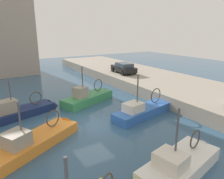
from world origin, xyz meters
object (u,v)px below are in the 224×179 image
at_px(fishing_boat_blue, 145,113).
at_px(fishing_boat_orange, 38,144).
at_px(parked_car_black, 124,68).
at_px(fishing_boat_white, 183,167).
at_px(fishing_boat_green, 90,101).
at_px(fishing_boat_navy, 21,115).

bearing_deg(fishing_boat_blue, fishing_boat_orange, -177.98).
distance_m(fishing_boat_blue, parked_car_black, 11.76).
height_order(fishing_boat_orange, fishing_boat_white, fishing_boat_white).
xyz_separation_m(fishing_boat_white, parked_car_black, (7.91, 16.97, 1.81)).
bearing_deg(fishing_boat_green, parked_car_black, 34.61).
relative_size(fishing_boat_navy, fishing_boat_white, 1.19).
bearing_deg(fishing_boat_orange, fishing_boat_green, 42.35).
height_order(fishing_boat_navy, parked_car_black, fishing_boat_navy).
bearing_deg(fishing_boat_navy, parked_car_black, 21.63).
bearing_deg(fishing_boat_navy, fishing_boat_green, 3.13).
relative_size(fishing_boat_white, parked_car_black, 1.43).
height_order(fishing_boat_orange, fishing_boat_green, fishing_boat_green).
relative_size(fishing_boat_blue, parked_car_black, 1.62).
height_order(fishing_boat_green, fishing_boat_navy, fishing_boat_green).
xyz_separation_m(fishing_boat_blue, fishing_boat_white, (-2.94, -6.47, -0.01)).
xyz_separation_m(fishing_boat_green, fishing_boat_navy, (-6.39, -0.35, 0.03)).
height_order(fishing_boat_navy, fishing_boat_white, fishing_boat_white).
bearing_deg(fishing_boat_navy, fishing_boat_orange, -88.13).
xyz_separation_m(fishing_boat_navy, fishing_boat_white, (5.93, -11.48, -0.04)).
distance_m(fishing_boat_orange, fishing_boat_green, 8.42).
bearing_deg(fishing_boat_white, fishing_boat_navy, 117.33).
xyz_separation_m(fishing_boat_green, fishing_boat_blue, (2.48, -5.36, 0.00)).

